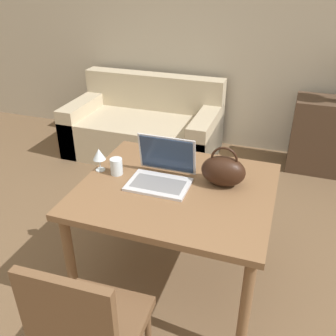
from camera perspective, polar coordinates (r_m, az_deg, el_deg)
name	(u,v)px	position (r m, az deg, el deg)	size (l,w,h in m)	color
wall_back	(253,26)	(4.21, 12.77, 20.36)	(10.00, 0.06, 2.70)	#BCB29E
dining_table	(176,199)	(2.30, 1.26, -4.75)	(1.15, 0.99, 0.75)	brown
chair	(87,328)	(1.84, -12.22, -22.72)	(0.46, 0.46, 0.92)	brown
couch	(145,128)	(4.25, -3.56, 6.05)	(1.64, 0.91, 0.82)	#C1B293
laptop	(162,170)	(2.29, -0.85, -0.31)	(0.37, 0.31, 0.26)	silver
drinking_glass	(116,166)	(2.38, -7.86, 0.24)	(0.08, 0.08, 0.11)	silver
wine_glass	(99,155)	(2.42, -10.47, 1.97)	(0.08, 0.08, 0.15)	silver
handbag	(223,171)	(2.25, 8.42, -0.39)	(0.27, 0.17, 0.25)	black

